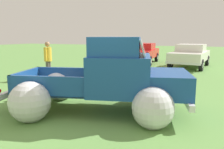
# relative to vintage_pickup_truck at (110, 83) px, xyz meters

# --- Properties ---
(ground_plane) EXTENTS (80.00, 80.00, 0.00)m
(ground_plane) POSITION_rel_vintage_pickup_truck_xyz_m (-0.37, -0.10, -0.76)
(ground_plane) COLOR #609347
(vintage_pickup_truck) EXTENTS (4.96, 3.64, 1.96)m
(vintage_pickup_truck) POSITION_rel_vintage_pickup_truck_xyz_m (0.00, 0.00, 0.00)
(vintage_pickup_truck) COLOR black
(vintage_pickup_truck) RESTS_ON ground
(show_car_0) EXTENTS (2.14, 4.56, 1.43)m
(show_car_0) POSITION_rel_vintage_pickup_truck_xyz_m (-2.13, 10.48, 0.03)
(show_car_0) COLOR black
(show_car_0) RESTS_ON ground
(show_car_1) EXTENTS (2.35, 4.44, 1.43)m
(show_car_1) POSITION_rel_vintage_pickup_truck_xyz_m (1.23, 9.69, 0.03)
(show_car_1) COLOR black
(show_car_1) RESTS_ON ground
(spectator_0) EXTENTS (0.41, 0.54, 1.69)m
(spectator_0) POSITION_rel_vintage_pickup_truck_xyz_m (-4.35, 2.90, 0.21)
(spectator_0) COLOR #4C4742
(spectator_0) RESTS_ON ground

